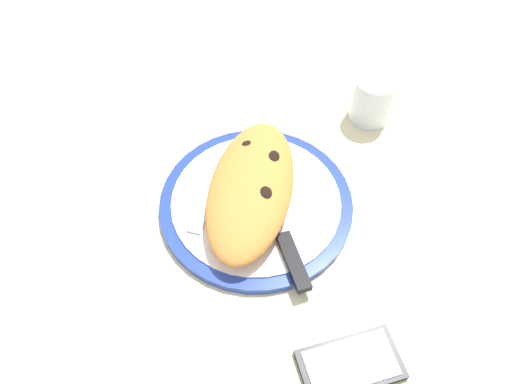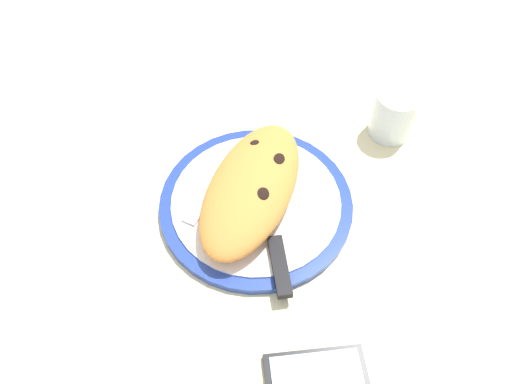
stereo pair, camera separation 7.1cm
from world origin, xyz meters
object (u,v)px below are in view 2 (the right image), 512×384
object	(u,v)px
plate	(256,203)
knife	(276,246)
calzone	(251,188)
water_glass	(393,117)
smartphone	(317,378)
fork	(211,187)

from	to	relation	value
plate	knife	bearing A→B (deg)	44.84
calzone	water_glass	world-z (taller)	water_glass
calzone	smartphone	world-z (taller)	calzone
knife	smartphone	xyz separation A→B (cm)	(13.40, 11.57, -1.52)
knife	plate	bearing A→B (deg)	-135.16
smartphone	plate	bearing A→B (deg)	-137.88
smartphone	water_glass	world-z (taller)	water_glass
fork	knife	size ratio (longest dim) A/B	0.90
fork	knife	distance (cm)	13.97
knife	water_glass	xyz separation A→B (cm)	(-29.40, 7.32, 1.42)
smartphone	water_glass	size ratio (longest dim) A/B	1.72
knife	water_glass	distance (cm)	30.33
fork	calzone	bearing A→B (deg)	98.54
calzone	smartphone	xyz separation A→B (cm)	(19.33, 18.30, -3.69)
plate	calzone	distance (cm)	3.56
fork	smartphone	bearing A→B (deg)	53.26
plate	calzone	size ratio (longest dim) A/B	1.09
fork	water_glass	bearing A→B (deg)	140.17
plate	fork	xyz separation A→B (cm)	(1.05, -7.05, 1.03)
plate	fork	bearing A→B (deg)	-81.49
knife	water_glass	size ratio (longest dim) A/B	2.37
calzone	knife	bearing A→B (deg)	48.62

